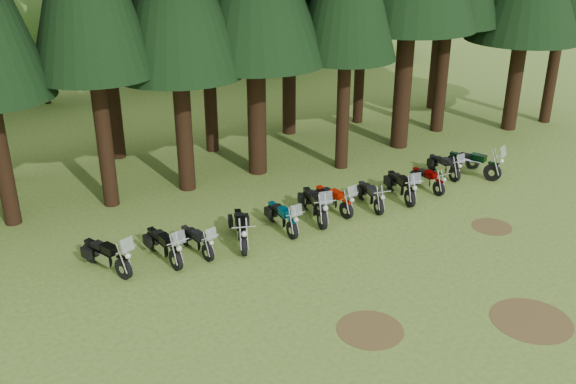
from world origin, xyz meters
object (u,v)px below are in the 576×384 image
(motorcycle_0, at_px, (107,256))
(motorcycle_10, at_px, (444,166))
(motorcycle_11, at_px, (473,164))
(motorcycle_1, at_px, (164,246))
(motorcycle_7, at_px, (370,196))
(motorcycle_3, at_px, (241,230))
(motorcycle_8, at_px, (401,187))
(motorcycle_6, at_px, (333,200))
(motorcycle_4, at_px, (282,218))
(motorcycle_9, at_px, (427,180))
(motorcycle_5, at_px, (315,206))
(motorcycle_2, at_px, (197,241))

(motorcycle_0, height_order, motorcycle_10, motorcycle_0)
(motorcycle_10, height_order, motorcycle_11, motorcycle_11)
(motorcycle_1, height_order, motorcycle_10, motorcycle_1)
(motorcycle_1, relative_size, motorcycle_7, 1.13)
(motorcycle_3, relative_size, motorcycle_8, 0.97)
(motorcycle_3, distance_m, motorcycle_10, 10.08)
(motorcycle_0, relative_size, motorcycle_11, 0.93)
(motorcycle_11, bearing_deg, motorcycle_6, 158.35)
(motorcycle_6, bearing_deg, motorcycle_8, -12.39)
(motorcycle_3, relative_size, motorcycle_4, 1.03)
(motorcycle_9, bearing_deg, motorcycle_11, 3.74)
(motorcycle_8, xyz_separation_m, motorcycle_9, (1.48, 0.11, -0.08))
(motorcycle_1, bearing_deg, motorcycle_9, -6.11)
(motorcycle_9, bearing_deg, motorcycle_3, -176.69)
(motorcycle_1, xyz_separation_m, motorcycle_6, (6.68, 0.08, -0.03))
(motorcycle_0, height_order, motorcycle_8, motorcycle_8)
(motorcycle_5, relative_size, motorcycle_9, 1.23)
(motorcycle_8, bearing_deg, motorcycle_11, 17.26)
(motorcycle_4, relative_size, motorcycle_5, 0.90)
(motorcycle_1, distance_m, motorcycle_5, 5.74)
(motorcycle_6, height_order, motorcycle_11, motorcycle_11)
(motorcycle_3, height_order, motorcycle_6, motorcycle_6)
(motorcycle_0, relative_size, motorcycle_1, 0.99)
(motorcycle_0, distance_m, motorcycle_8, 11.35)
(motorcycle_1, relative_size, motorcycle_9, 1.17)
(motorcycle_6, distance_m, motorcycle_10, 5.99)
(motorcycle_10, bearing_deg, motorcycle_2, -172.35)
(motorcycle_2, xyz_separation_m, motorcycle_8, (8.51, -0.21, 0.07))
(motorcycle_6, relative_size, motorcycle_11, 0.89)
(motorcycle_4, bearing_deg, motorcycle_9, 4.19)
(motorcycle_5, relative_size, motorcycle_10, 1.20)
(motorcycle_0, relative_size, motorcycle_8, 0.98)
(motorcycle_3, relative_size, motorcycle_7, 1.10)
(motorcycle_2, distance_m, motorcycle_6, 5.61)
(motorcycle_7, bearing_deg, motorcycle_2, -168.23)
(motorcycle_4, xyz_separation_m, motorcycle_6, (2.39, 0.28, -0.00))
(motorcycle_9, height_order, motorcycle_10, motorcycle_10)
(motorcycle_1, bearing_deg, motorcycle_4, -7.64)
(motorcycle_0, relative_size, motorcycle_9, 1.15)
(motorcycle_6, bearing_deg, motorcycle_9, -8.18)
(motorcycle_1, bearing_deg, motorcycle_3, -11.25)
(motorcycle_3, distance_m, motorcycle_7, 5.50)
(motorcycle_0, xyz_separation_m, motorcycle_11, (15.45, -0.50, 0.04))
(motorcycle_3, relative_size, motorcycle_6, 1.03)
(motorcycle_7, bearing_deg, motorcycle_1, -168.96)
(motorcycle_0, bearing_deg, motorcycle_1, -29.84)
(motorcycle_1, xyz_separation_m, motorcycle_2, (1.07, -0.13, -0.07))
(motorcycle_0, xyz_separation_m, motorcycle_1, (1.75, -0.31, -0.01))
(motorcycle_11, bearing_deg, motorcycle_3, 161.07)
(motorcycle_8, relative_size, motorcycle_10, 1.14)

